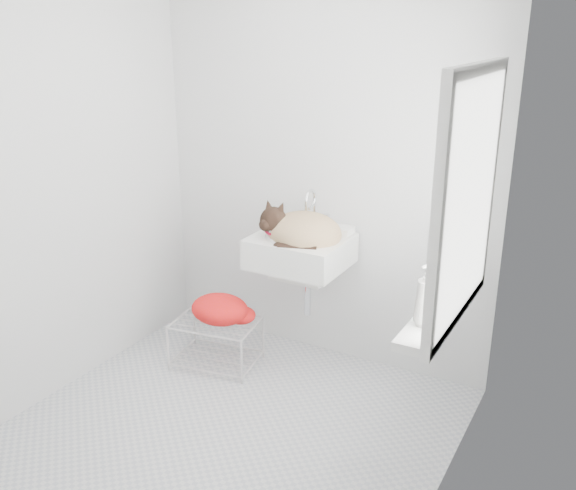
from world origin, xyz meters
The scene contains 15 objects.
floor centered at (0.00, 0.00, 0.00)m, with size 2.20×2.00×0.02m, color silver.
back_wall centered at (0.00, 1.00, 1.25)m, with size 2.20×0.02×2.50m, color silver.
right_wall centered at (1.10, 0.00, 1.25)m, with size 0.02×2.00×2.50m, color silver.
left_wall centered at (-1.10, 0.00, 1.25)m, with size 0.02×2.00×2.50m, color silver.
window_glass centered at (1.09, 0.20, 1.35)m, with size 0.01×0.80×1.00m, color white.
window_frame centered at (1.07, 0.20, 1.35)m, with size 0.04×0.90×1.10m, color white.
windowsill centered at (1.01, 0.20, 0.83)m, with size 0.16×0.88×0.04m, color white.
sink centered at (0.00, 0.74, 0.85)m, with size 0.55×0.48×0.22m, color white.
faucet centered at (0.00, 0.92, 0.99)m, with size 0.20×0.14×0.20m, color silver, non-canonical shape.
cat centered at (0.01, 0.72, 0.89)m, with size 0.47×0.39×0.29m.
wire_rack centered at (-0.46, 0.49, 0.15)m, with size 0.50×0.35×0.30m, color silver.
towel centered at (-0.44, 0.50, 0.33)m, with size 0.38×0.27×0.16m, color red.
bottle_a centered at (1.00, -0.02, 0.85)m, with size 0.09×0.09×0.23m, color beige.
bottle_b centered at (1.00, 0.18, 0.85)m, with size 0.09×0.09×0.20m, color teal.
bottle_c centered at (1.00, 0.37, 0.85)m, with size 0.13×0.13×0.17m, color silver.
Camera 1 is at (1.67, -2.39, 2.04)m, focal length 39.52 mm.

